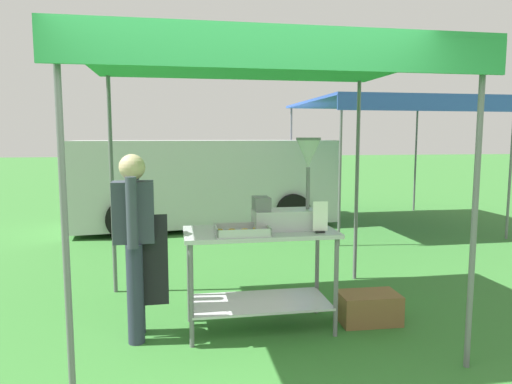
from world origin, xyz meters
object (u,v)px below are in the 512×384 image
(donut_cart, at_px, (260,258))
(donut_tray, at_px, (241,232))
(menu_sign, at_px, (320,219))
(donut_fryer, at_px, (289,200))
(supply_crate, at_px, (369,308))
(neighbour_tent, at_px, (388,105))
(van_silver, at_px, (204,181))
(stall_canopy, at_px, (258,66))
(vendor, at_px, (135,237))

(donut_cart, distance_m, donut_tray, 0.36)
(donut_cart, bearing_deg, menu_sign, -21.20)
(donut_fryer, xyz_separation_m, menu_sign, (0.23, -0.21, -0.15))
(donut_cart, height_order, supply_crate, donut_cart)
(menu_sign, relative_size, neighbour_tent, 0.08)
(supply_crate, bearing_deg, van_silver, 102.99)
(donut_cart, xyz_separation_m, menu_sign, (0.50, -0.19, 0.37))
(donut_tray, xyz_separation_m, donut_fryer, (0.46, 0.15, 0.25))
(stall_canopy, bearing_deg, donut_tray, -128.82)
(supply_crate, bearing_deg, vendor, 179.26)
(stall_canopy, relative_size, donut_fryer, 3.71)
(vendor, xyz_separation_m, neighbour_tent, (4.46, 4.54, 1.48))
(donut_cart, relative_size, vendor, 0.84)
(stall_canopy, height_order, neighbour_tent, stall_canopy)
(donut_cart, bearing_deg, donut_fryer, 2.32)
(neighbour_tent, bearing_deg, donut_tray, -127.34)
(donut_cart, distance_m, supply_crate, 1.17)
(van_silver, bearing_deg, vendor, -99.78)
(donut_tray, bearing_deg, supply_crate, 4.64)
(vendor, xyz_separation_m, van_silver, (0.91, 5.28, -0.03))
(donut_tray, height_order, neighbour_tent, neighbour_tent)
(supply_crate, xyz_separation_m, neighbour_tent, (2.33, 4.57, 2.24))
(donut_cart, height_order, menu_sign, menu_sign)
(donut_tray, distance_m, supply_crate, 1.47)
(neighbour_tent, bearing_deg, menu_sign, -121.29)
(stall_canopy, xyz_separation_m, vendor, (-1.09, -0.11, -1.47))
(donut_tray, height_order, vendor, vendor)
(stall_canopy, distance_m, menu_sign, 1.46)
(donut_cart, relative_size, donut_fryer, 1.64)
(donut_cart, height_order, donut_fryer, donut_fryer)
(donut_fryer, xyz_separation_m, neighbour_tent, (3.10, 4.52, 1.19))
(vendor, height_order, van_silver, van_silver)
(supply_crate, bearing_deg, stall_canopy, 172.56)
(donut_fryer, bearing_deg, donut_cart, -177.68)
(donut_cart, height_order, vendor, vendor)
(stall_canopy, xyz_separation_m, neighbour_tent, (3.37, 4.43, 0.01))
(donut_cart, height_order, van_silver, van_silver)
(donut_cart, xyz_separation_m, donut_tray, (-0.19, -0.14, 0.27))
(donut_tray, bearing_deg, van_silver, 89.88)
(donut_cart, xyz_separation_m, vendor, (-1.09, -0.01, 0.24))
(supply_crate, height_order, neighbour_tent, neighbour_tent)
(stall_canopy, distance_m, vendor, 1.83)
(donut_cart, bearing_deg, van_silver, 91.95)
(donut_tray, bearing_deg, neighbour_tent, 52.66)
(menu_sign, distance_m, neighbour_tent, 5.69)
(donut_fryer, xyz_separation_m, vendor, (-1.36, -0.02, -0.29))
(donut_cart, height_order, donut_tray, donut_tray)
(menu_sign, height_order, neighbour_tent, neighbour_tent)
(stall_canopy, distance_m, van_silver, 5.39)
(van_silver, bearing_deg, stall_canopy, -88.02)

